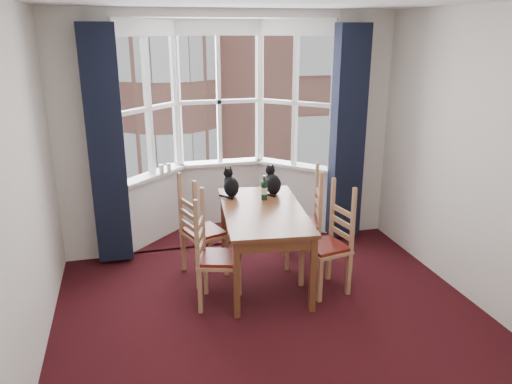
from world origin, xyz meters
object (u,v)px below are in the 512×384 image
object	(u,v)px
chair_left_near	(210,260)
candle_short	(169,168)
chair_left_far	(196,235)
cat_left	(231,185)
cat_right	(273,183)
chair_right_far	(310,225)
wine_bottle	(264,189)
candle_tall	(161,169)
chair_right_near	(333,246)
dining_table	(263,217)

from	to	relation	value
chair_left_near	candle_short	distance (m)	1.85
chair_left_far	cat_left	xyz separation A→B (m)	(0.44, 0.25, 0.45)
chair_left_far	cat_right	bearing A→B (deg)	12.81
chair_right_far	cat_left	size ratio (longest dim) A/B	2.78
cat_left	candle_short	world-z (taller)	cat_left
cat_left	cat_right	xyz separation A→B (m)	(0.47, -0.04, 0.00)
cat_left	wine_bottle	xyz separation A→B (m)	(0.32, -0.22, -0.01)
cat_right	candle_short	world-z (taller)	cat_right
cat_right	wine_bottle	distance (m)	0.24
candle_short	cat_left	bearing A→B (deg)	-56.19
cat_right	candle_tall	distance (m)	1.48
wine_bottle	candle_tall	xyz separation A→B (m)	(-1.02, 1.09, 0.01)
chair_right_near	chair_right_far	bearing A→B (deg)	92.28
chair_right_near	cat_left	distance (m)	1.33
dining_table	candle_short	xyz separation A→B (m)	(-0.84, 1.41, 0.22)
candle_tall	chair_left_near	bearing A→B (deg)	-80.20
cat_right	candle_tall	world-z (taller)	cat_right
wine_bottle	chair_right_near	bearing A→B (deg)	-50.98
chair_left_near	chair_right_far	bearing A→B (deg)	26.09
cat_right	dining_table	bearing A→B (deg)	-117.09
candle_tall	chair_left_far	bearing A→B (deg)	-76.90
chair_right_far	candle_short	bearing A→B (deg)	140.97
chair_left_near	cat_right	size ratio (longest dim) A/B	2.73
chair_left_far	dining_table	bearing A→B (deg)	-21.60
dining_table	chair_left_far	world-z (taller)	chair_left_far
candle_short	chair_left_near	bearing A→B (deg)	-83.35
wine_bottle	chair_left_near	bearing A→B (deg)	-137.47
candle_short	cat_right	bearing A→B (deg)	-41.05
chair_left_far	wine_bottle	bearing A→B (deg)	1.81
dining_table	cat_left	bearing A→B (deg)	114.47
chair_left_far	candle_short	distance (m)	1.24
dining_table	candle_short	size ratio (longest dim) A/B	14.15
cat_left	wine_bottle	world-z (taller)	cat_left
cat_left	cat_right	size ratio (longest dim) A/B	0.98
dining_table	chair_left_near	bearing A→B (deg)	-149.51
chair_left_far	cat_right	size ratio (longest dim) A/B	2.73
dining_table	wine_bottle	bearing A→B (deg)	72.59
chair_left_near	cat_left	bearing A→B (deg)	65.86
chair_left_far	candle_tall	xyz separation A→B (m)	(-0.26, 1.12, 0.45)
chair_right_near	chair_right_far	size ratio (longest dim) A/B	1.00
chair_right_near	chair_right_far	world-z (taller)	same
chair_right_near	candle_short	xyz separation A→B (m)	(-1.47, 1.80, 0.45)
cat_left	candle_short	size ratio (longest dim) A/B	2.90
wine_bottle	dining_table	bearing A→B (deg)	-107.41
chair_right_near	wine_bottle	world-z (taller)	wine_bottle
chair_right_far	wine_bottle	distance (m)	0.69
chair_left_near	chair_left_far	size ratio (longest dim) A/B	1.00
chair_right_near	cat_right	size ratio (longest dim) A/B	2.73
candle_tall	candle_short	bearing A→B (deg)	17.59
dining_table	cat_left	world-z (taller)	cat_left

